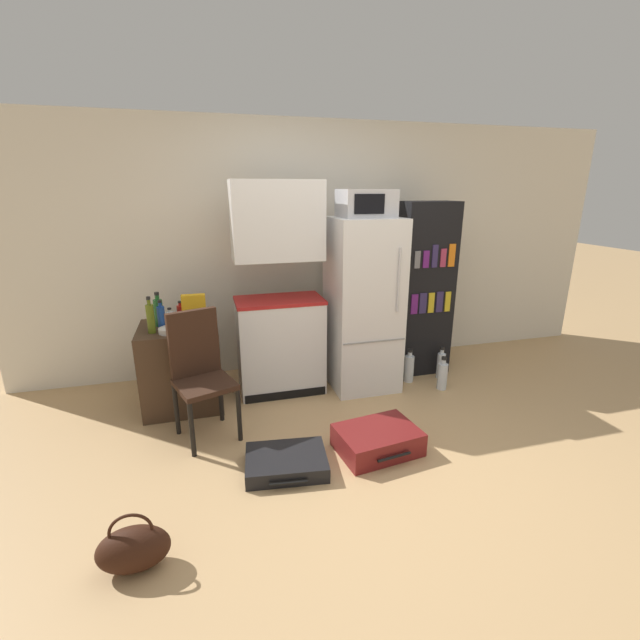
{
  "coord_description": "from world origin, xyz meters",
  "views": [
    {
      "loc": [
        -1.1,
        -2.37,
        1.86
      ],
      "look_at": [
        -0.21,
        0.85,
        0.83
      ],
      "focal_mm": 24.0,
      "sensor_mm": 36.0,
      "label": 1
    }
  ],
  "objects_px": {
    "refrigerator": "(363,305)",
    "bowl": "(169,330)",
    "side_table": "(182,366)",
    "kitchen_hutch": "(279,299)",
    "bottle_ketchup_red": "(181,313)",
    "bottle_amber_beer": "(201,316)",
    "cereal_box": "(194,312)",
    "bottle_clear_short": "(170,319)",
    "suitcase_small_flat": "(377,440)",
    "bottle_green_tall": "(159,312)",
    "microwave": "(366,203)",
    "water_bottle_middle": "(409,368)",
    "handbag": "(133,548)",
    "water_bottle_back": "(443,375)",
    "chair": "(199,365)",
    "bottle_blue_soda": "(161,317)",
    "bookshelf": "(424,290)",
    "suitcase_large_flat": "(286,462)",
    "water_bottle_front": "(441,365)",
    "bottle_olive_oil": "(151,318)"
  },
  "relations": [
    {
      "from": "refrigerator",
      "to": "bowl",
      "type": "xyz_separation_m",
      "value": [
        -1.74,
        -0.16,
        -0.05
      ]
    },
    {
      "from": "side_table",
      "to": "kitchen_hutch",
      "type": "distance_m",
      "value": 1.04
    },
    {
      "from": "side_table",
      "to": "bottle_ketchup_red",
      "type": "bearing_deg",
      "value": 80.7
    },
    {
      "from": "bottle_amber_beer",
      "to": "bowl",
      "type": "height_order",
      "value": "bottle_amber_beer"
    },
    {
      "from": "kitchen_hutch",
      "to": "cereal_box",
      "type": "bearing_deg",
      "value": -164.08
    },
    {
      "from": "bottle_clear_short",
      "to": "suitcase_small_flat",
      "type": "xyz_separation_m",
      "value": [
        1.45,
        -1.14,
        -0.72
      ]
    },
    {
      "from": "refrigerator",
      "to": "bottle_green_tall",
      "type": "height_order",
      "value": "refrigerator"
    },
    {
      "from": "kitchen_hutch",
      "to": "side_table",
      "type": "bearing_deg",
      "value": -175.13
    },
    {
      "from": "bottle_amber_beer",
      "to": "cereal_box",
      "type": "relative_size",
      "value": 0.51
    },
    {
      "from": "side_table",
      "to": "cereal_box",
      "type": "xyz_separation_m",
      "value": [
        0.15,
        -0.14,
        0.52
      ]
    },
    {
      "from": "suitcase_small_flat",
      "to": "microwave",
      "type": "bearing_deg",
      "value": 67.93
    },
    {
      "from": "bowl",
      "to": "water_bottle_middle",
      "type": "distance_m",
      "value": 2.3
    },
    {
      "from": "handbag",
      "to": "water_bottle_back",
      "type": "xyz_separation_m",
      "value": [
        2.59,
        1.42,
        0.01
      ]
    },
    {
      "from": "bottle_green_tall",
      "to": "microwave",
      "type": "bearing_deg",
      "value": -2.23
    },
    {
      "from": "suitcase_small_flat",
      "to": "chair",
      "type": "bearing_deg",
      "value": 145.96
    },
    {
      "from": "bottle_blue_soda",
      "to": "bowl",
      "type": "xyz_separation_m",
      "value": [
        0.06,
        -0.12,
        -0.08
      ]
    },
    {
      "from": "refrigerator",
      "to": "water_bottle_back",
      "type": "distance_m",
      "value": 1.03
    },
    {
      "from": "refrigerator",
      "to": "water_bottle_middle",
      "type": "relative_size",
      "value": 4.7
    },
    {
      "from": "kitchen_hutch",
      "to": "bottle_amber_beer",
      "type": "relative_size",
      "value": 12.69
    },
    {
      "from": "bookshelf",
      "to": "suitcase_large_flat",
      "type": "xyz_separation_m",
      "value": [
        -1.7,
        -1.31,
        -0.82
      ]
    },
    {
      "from": "bottle_green_tall",
      "to": "bottle_amber_beer",
      "type": "relative_size",
      "value": 1.93
    },
    {
      "from": "suitcase_large_flat",
      "to": "water_bottle_front",
      "type": "distance_m",
      "value": 2.1
    },
    {
      "from": "bottle_blue_soda",
      "to": "handbag",
      "type": "distance_m",
      "value": 1.86
    },
    {
      "from": "microwave",
      "to": "bowl",
      "type": "distance_m",
      "value": 2.0
    },
    {
      "from": "suitcase_small_flat",
      "to": "water_bottle_back",
      "type": "xyz_separation_m",
      "value": [
        1.0,
        0.79,
        0.05
      ]
    },
    {
      "from": "bookshelf",
      "to": "water_bottle_front",
      "type": "relative_size",
      "value": 5.2
    },
    {
      "from": "bottle_blue_soda",
      "to": "bottle_amber_beer",
      "type": "xyz_separation_m",
      "value": [
        0.32,
        0.07,
        -0.04
      ]
    },
    {
      "from": "suitcase_small_flat",
      "to": "bottle_olive_oil",
      "type": "bearing_deg",
      "value": 139.97
    },
    {
      "from": "bottle_clear_short",
      "to": "bottle_blue_soda",
      "type": "bearing_deg",
      "value": -136.69
    },
    {
      "from": "water_bottle_middle",
      "to": "suitcase_small_flat",
      "type": "bearing_deg",
      "value": -126.68
    },
    {
      "from": "bowl",
      "to": "suitcase_large_flat",
      "type": "bearing_deg",
      "value": -52.79
    },
    {
      "from": "refrigerator",
      "to": "water_bottle_back",
      "type": "xyz_separation_m",
      "value": [
        0.71,
        -0.33,
        -0.67
      ]
    },
    {
      "from": "bookshelf",
      "to": "suitcase_large_flat",
      "type": "bearing_deg",
      "value": -142.35
    },
    {
      "from": "water_bottle_middle",
      "to": "kitchen_hutch",
      "type": "bearing_deg",
      "value": 172.2
    },
    {
      "from": "side_table",
      "to": "bottle_amber_beer",
      "type": "xyz_separation_m",
      "value": [
        0.2,
        0.03,
        0.43
      ]
    },
    {
      "from": "refrigerator",
      "to": "suitcase_large_flat",
      "type": "relative_size",
      "value": 2.71
    },
    {
      "from": "bottle_blue_soda",
      "to": "cereal_box",
      "type": "xyz_separation_m",
      "value": [
        0.27,
        -0.09,
        0.05
      ]
    },
    {
      "from": "chair",
      "to": "suitcase_large_flat",
      "type": "xyz_separation_m",
      "value": [
        0.54,
        -0.65,
        -0.51
      ]
    },
    {
      "from": "water_bottle_middle",
      "to": "handbag",
      "type": "bearing_deg",
      "value": -144.77
    },
    {
      "from": "water_bottle_back",
      "to": "water_bottle_middle",
      "type": "bearing_deg",
      "value": 133.88
    },
    {
      "from": "bottle_olive_oil",
      "to": "cereal_box",
      "type": "distance_m",
      "value": 0.34
    },
    {
      "from": "suitcase_small_flat",
      "to": "water_bottle_front",
      "type": "distance_m",
      "value": 1.51
    },
    {
      "from": "side_table",
      "to": "bookshelf",
      "type": "relative_size",
      "value": 0.42
    },
    {
      "from": "kitchen_hutch",
      "to": "bottle_green_tall",
      "type": "bearing_deg",
      "value": -179.12
    },
    {
      "from": "bottle_green_tall",
      "to": "water_bottle_middle",
      "type": "relative_size",
      "value": 0.86
    },
    {
      "from": "suitcase_large_flat",
      "to": "water_bottle_back",
      "type": "relative_size",
      "value": 1.8
    },
    {
      "from": "bookshelf",
      "to": "cereal_box",
      "type": "xyz_separation_m",
      "value": [
        -2.25,
        -0.28,
        0.01
      ]
    },
    {
      "from": "kitchen_hutch",
      "to": "refrigerator",
      "type": "height_order",
      "value": "kitchen_hutch"
    },
    {
      "from": "microwave",
      "to": "cereal_box",
      "type": "xyz_separation_m",
      "value": [
        -1.53,
        -0.12,
        -0.85
      ]
    },
    {
      "from": "water_bottle_middle",
      "to": "water_bottle_back",
      "type": "relative_size",
      "value": 1.04
    }
  ]
}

